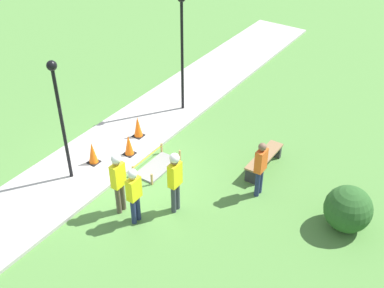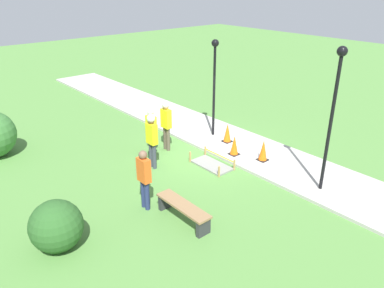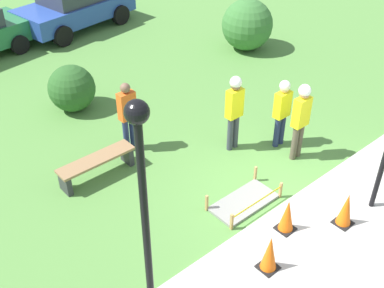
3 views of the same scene
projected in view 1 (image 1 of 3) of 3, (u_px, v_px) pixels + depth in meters
ground_plane at (125, 175)px, 14.64m from camera, size 60.00×60.00×0.00m
sidewalk at (94, 160)px, 15.21m from camera, size 28.00×2.60×0.10m
wet_concrete_patch at (157, 167)px, 14.92m from camera, size 1.49×0.77×0.39m
traffic_cone_near_patch at (138, 127)px, 16.04m from camera, size 0.34×0.34×0.75m
traffic_cone_far_patch at (129, 145)px, 15.19m from camera, size 0.34×0.34×0.71m
traffic_cone_sidewalk_edge at (93, 153)px, 14.81m from camera, size 0.34×0.34×0.74m
park_bench at (264, 159)px, 14.72m from camera, size 1.78×0.44×0.50m
worker_supervisor at (175, 177)px, 12.71m from camera, size 0.40×0.28×1.92m
worker_assistant at (134, 191)px, 12.43m from camera, size 0.40×0.25×1.74m
worker_trainee at (118, 177)px, 12.70m from camera, size 0.40×0.28×1.92m
bystander_in_orange_shirt at (261, 166)px, 13.37m from camera, size 0.40×0.23×1.77m
lamppost_near at (59, 104)px, 13.05m from camera, size 0.28×0.28×3.77m
lamppost_far at (182, 38)px, 16.24m from camera, size 0.28×0.28×4.23m
shrub_rounded_near at (348, 209)px, 12.48m from camera, size 1.26×1.26×1.26m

